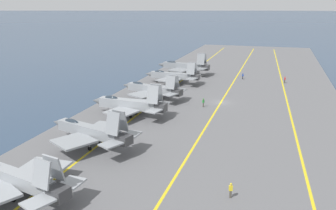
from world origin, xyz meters
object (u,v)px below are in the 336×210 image
parked_jet_sixth (184,66)px  crew_red_vest (285,80)px  parked_jet_third (129,104)px  crew_green_vest (203,102)px  crew_yellow_vest (231,190)px  parked_jet_fourth (152,89)px  parked_jet_fifth (173,76)px  parked_jet_second (91,131)px  crew_blue_vest (243,76)px  parked_jet_nearest (16,178)px

parked_jet_sixth → crew_red_vest: (-3.89, -28.64, -1.51)m
parked_jet_third → crew_green_vest: (10.01, -12.05, -1.31)m
crew_red_vest → crew_yellow_vest: bearing=174.4°
parked_jet_fourth → parked_jet_fifth: bearing=-0.2°
parked_jet_second → parked_jet_fifth: (44.70, 0.56, -0.36)m
parked_jet_third → parked_jet_fifth: bearing=-0.0°
crew_red_vest → parked_jet_fifth: bearing=108.2°
parked_jet_fifth → crew_blue_vest: parked_jet_fifth is taller
parked_jet_second → crew_green_vest: (25.65, -11.47, -1.54)m
crew_green_vest → parked_jet_nearest: bearing=162.7°
parked_jet_third → parked_jet_fourth: size_ratio=1.00×
crew_yellow_vest → crew_blue_vest: (64.13, 5.10, -0.03)m
parked_jet_nearest → parked_jet_sixth: bearing=-0.0°
parked_jet_nearest → parked_jet_fifth: 59.39m
parked_jet_sixth → crew_red_vest: parked_jet_sixth is taller
parked_jet_fifth → crew_green_vest: bearing=-147.7°
parked_jet_fourth → parked_jet_sixth: bearing=0.9°
parked_jet_fifth → parked_jet_third: bearing=180.0°
parked_jet_sixth → crew_blue_vest: 17.64m
crew_green_vest → parked_jet_sixth: bearing=21.3°
parked_jet_sixth → crew_red_vest: size_ratio=8.86×
parked_jet_fourth → crew_red_vest: size_ratio=8.45×
crew_blue_vest → parked_jet_second: bearing=163.7°
crew_blue_vest → crew_red_vest: bearing=-99.9°
crew_yellow_vest → parked_jet_second: bearing=69.1°
parked_jet_sixth → crew_yellow_vest: bearing=-161.1°
parked_jet_second → parked_jet_fourth: bearing=1.2°
parked_jet_fourth → parked_jet_third: bearing=-179.9°
crew_blue_vest → parked_jet_sixth: bearing=83.7°
parked_jet_nearest → crew_red_vest: size_ratio=8.82×
parked_jet_nearest → parked_jet_fifth: (59.38, -0.52, 0.04)m
parked_jet_sixth → crew_green_vest: (-32.20, -12.54, -1.51)m
parked_jet_fifth → parked_jet_sixth: (13.15, 0.51, 0.34)m
parked_jet_fifth → crew_yellow_vest: parked_jet_fifth is taller
parked_jet_fourth → crew_blue_vest: (27.44, -16.99, -1.32)m
parked_jet_nearest → parked_jet_sixth: parked_jet_sixth is taller
crew_yellow_vest → crew_green_vest: bearing=16.5°
parked_jet_second → crew_blue_vest: bearing=-16.3°
parked_jet_third → crew_red_vest: size_ratio=8.44×
crew_yellow_vest → crew_green_vest: crew_green_vest is taller
parked_jet_nearest → crew_blue_vest: 72.75m
crew_green_vest → crew_yellow_vest: bearing=-163.5°
parked_jet_third → parked_jet_fourth: parked_jet_third is taller
crew_red_vest → parked_jet_nearest: bearing=157.3°
parked_jet_third → crew_green_vest: parked_jet_third is taller
parked_jet_fourth → crew_yellow_vest: parked_jet_fourth is taller
parked_jet_third → parked_jet_sixth: parked_jet_sixth is taller
parked_jet_nearest → parked_jet_second: 14.73m
parked_jet_second → parked_jet_sixth: 57.86m
parked_jet_third → parked_jet_nearest: bearing=179.1°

